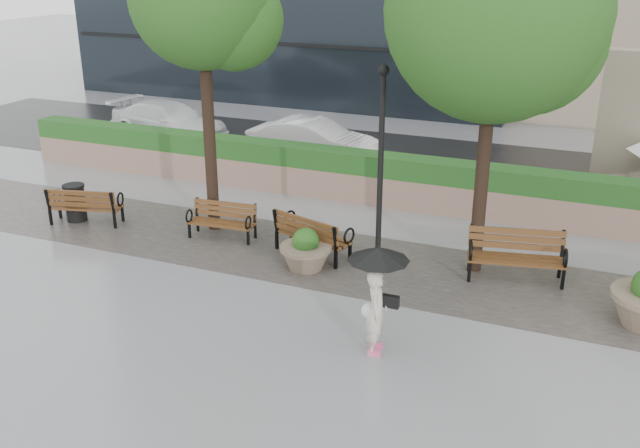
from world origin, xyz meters
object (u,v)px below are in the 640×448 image
at_px(planter_left, 306,253).
at_px(pedestrian, 377,290).
at_px(bench_0, 86,213).
at_px(bench_2, 312,243).
at_px(trash_bin, 75,204).
at_px(lamppost, 380,180).
at_px(bench_3, 515,266).
at_px(bench_1, 222,228).
at_px(car_right, 313,141).
at_px(car_left, 170,122).

bearing_deg(planter_left, pedestrian, -46.49).
relative_size(bench_0, bench_2, 0.97).
height_order(bench_2, planter_left, bench_2).
relative_size(trash_bin, lamppost, 0.21).
bearing_deg(bench_0, trash_bin, -26.32).
relative_size(bench_2, lamppost, 0.45).
bearing_deg(bench_3, bench_0, 172.55).
xyz_separation_m(bench_1, planter_left, (2.53, -0.83, 0.11)).
xyz_separation_m(bench_2, car_right, (-2.91, 6.84, 0.41)).
bearing_deg(bench_3, car_right, 126.81).
bearing_deg(trash_bin, planter_left, -3.79).
bearing_deg(car_left, trash_bin, -153.65).
relative_size(car_left, car_right, 1.11).
relative_size(bench_3, lamppost, 0.48).
relative_size(trash_bin, car_left, 0.19).
xyz_separation_m(bench_0, pedestrian, (8.59, -2.93, 0.88)).
bearing_deg(lamppost, trash_bin, -176.77).
relative_size(lamppost, pedestrian, 2.27).
height_order(planter_left, car_left, car_left).
height_order(bench_1, bench_3, bench_3).
bearing_deg(bench_3, pedestrian, -127.30).
distance_m(bench_2, trash_bin, 6.38).
bearing_deg(planter_left, bench_1, 161.89).
bearing_deg(trash_bin, bench_3, 3.96).
height_order(bench_0, pedestrian, pedestrian).
relative_size(trash_bin, car_right, 0.21).
xyz_separation_m(planter_left, pedestrian, (2.44, -2.57, 0.79)).
bearing_deg(car_right, bench_0, 159.00).
xyz_separation_m(bench_0, bench_3, (10.37, 0.82, 0.03)).
relative_size(bench_3, car_right, 0.49).
xyz_separation_m(bench_1, bench_2, (2.37, -0.11, 0.04)).
relative_size(bench_0, lamppost, 0.43).
relative_size(bench_0, car_right, 0.44).
xyz_separation_m(trash_bin, pedestrian, (8.97, -3.01, 0.71)).
distance_m(bench_1, pedestrian, 6.09).
relative_size(trash_bin, pedestrian, 0.47).
bearing_deg(trash_bin, bench_1, 5.64).
xyz_separation_m(bench_2, bench_3, (4.38, 0.46, 0.02)).
distance_m(bench_1, car_left, 9.73).
height_order(lamppost, pedestrian, lamppost).
bearing_deg(bench_0, bench_2, 168.47).
bearing_deg(bench_0, car_right, -128.17).
bearing_deg(bench_1, bench_3, -2.70).
distance_m(bench_1, planter_left, 2.66).
xyz_separation_m(trash_bin, car_left, (-2.37, 7.73, 0.23)).
relative_size(bench_1, planter_left, 1.47).
bearing_deg(bench_1, pedestrian, -40.03).
distance_m(planter_left, car_left, 12.08).
bearing_deg(bench_2, bench_3, -157.33).
relative_size(planter_left, lamppost, 0.26).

